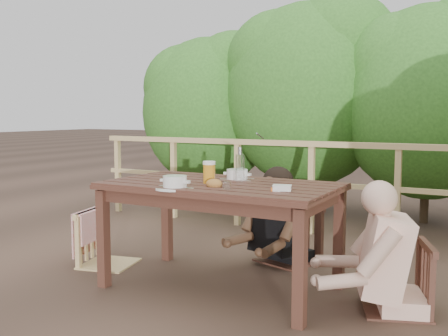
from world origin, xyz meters
The scene contains 16 objects.
ground centered at (0.00, 0.00, 0.00)m, with size 60.00×60.00×0.00m, color brown.
table centered at (0.00, 0.00, 0.39)m, with size 1.69×0.95×0.78m, color #41241A.
chair_left centered at (-1.14, 0.04, 0.44)m, with size 0.44×0.44×0.88m, color tan.
chair_far centered at (0.19, 0.89, 0.47)m, with size 0.46×0.46×0.93m, color #41241A.
chair_right centered at (1.24, 0.17, 0.44)m, with size 0.43×0.43×0.87m, color #41241A.
woman centered at (0.19, 0.91, 0.65)m, with size 0.52×0.64×1.30m, color black, non-canonical shape.
diner_right centered at (1.27, 0.17, 0.72)m, with size 0.58×0.71×1.43m, color beige, non-canonical shape.
railing centered at (0.00, 2.00, 0.51)m, with size 5.60×0.10×1.01m, color tan.
hedge_row centered at (0.40, 3.20, 1.90)m, with size 6.60×1.60×3.80m, color #2F6420, non-canonical shape.
soup_near centered at (-0.17, -0.35, 0.83)m, with size 0.28×0.28×0.09m, color silver.
soup_far centered at (0.01, 0.25, 0.83)m, with size 0.28×0.28×0.09m, color silver.
bread_roll centered at (0.06, -0.21, 0.82)m, with size 0.12×0.09×0.07m, color #AF6637.
beer_glass centered at (-0.06, -0.07, 0.87)m, with size 0.09×0.09×0.18m, color #C6831D.
bottle centered at (0.12, 0.08, 0.92)m, with size 0.07×0.07×0.28m, color white.
tumbler centered at (0.19, -0.26, 0.81)m, with size 0.06×0.06×0.07m, color silver.
butter_tub centered at (0.55, -0.15, 0.81)m, with size 0.12×0.09×0.05m, color white.
Camera 1 is at (1.84, -3.28, 1.30)m, focal length 41.26 mm.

